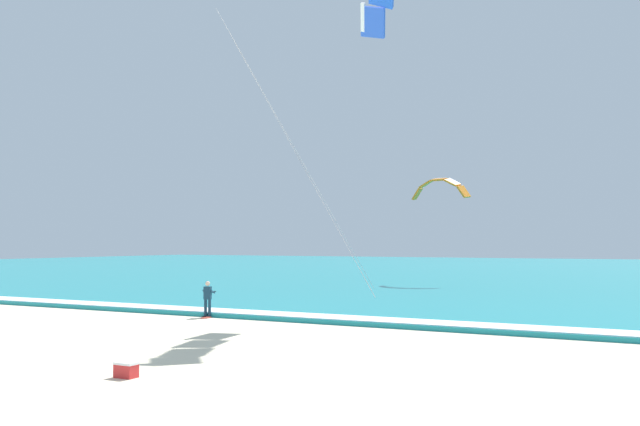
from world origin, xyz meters
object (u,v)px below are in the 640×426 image
at_px(kitesurfer, 208,297).
at_px(cooler_box, 126,370).
at_px(surfboard, 207,317).
at_px(kite_distant, 440,186).

bearing_deg(kitesurfer, cooler_box, -61.77).
bearing_deg(cooler_box, surfboard, 118.24).
bearing_deg(cooler_box, kite_distant, 95.47).
bearing_deg(kite_distant, kitesurfer, -96.29).
height_order(surfboard, kitesurfer, kitesurfer).
height_order(kitesurfer, kite_distant, kite_distant).
height_order(surfboard, cooler_box, cooler_box).
distance_m(kitesurfer, cooler_box, 14.17).
distance_m(surfboard, kitesurfer, 0.91).
xyz_separation_m(surfboard, kitesurfer, (-0.00, 0.02, 0.91)).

